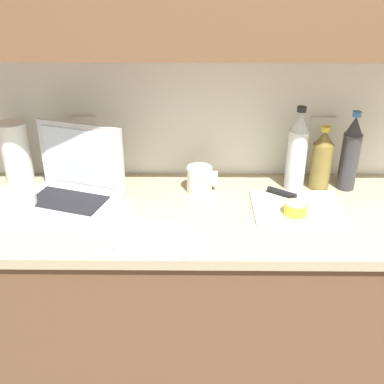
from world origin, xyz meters
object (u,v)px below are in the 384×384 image
lemon_half_cut (296,209)px  bottle_oil_tall (322,161)px  paper_towel_roll (16,154)px  bowl_white (15,201)px  laptop (74,184)px  cutting_board (296,208)px  knife (290,196)px  bottle_water_clear (297,152)px  measuring_cup (200,179)px  bottle_green_soda (350,154)px

lemon_half_cut → bottle_oil_tall: size_ratio=0.32×
paper_towel_roll → bowl_white: bearing=-76.9°
bowl_white → paper_towel_roll: 0.23m
laptop → cutting_board: size_ratio=1.25×
knife → paper_towel_roll: 1.02m
lemon_half_cut → laptop: bearing=172.1°
knife → bottle_oil_tall: 0.18m
bottle_water_clear → bottle_oil_tall: bearing=-0.0°
lemon_half_cut → measuring_cup: 0.37m
knife → bottle_oil_tall: bearing=72.5°
bottle_oil_tall → bowl_white: bearing=-170.9°
lemon_half_cut → bowl_white: 0.96m
cutting_board → measuring_cup: size_ratio=2.72×
laptop → lemon_half_cut: 0.78m
laptop → bowl_white: size_ratio=2.64×
laptop → cutting_board: 0.79m
measuring_cup → cutting_board: bearing=-21.2°
lemon_half_cut → measuring_cup: bearing=151.0°
cutting_board → knife: bearing=99.9°
lemon_half_cut → bottle_water_clear: 0.24m
measuring_cup → bowl_white: bearing=-167.3°
bottle_oil_tall → bowl_white: size_ratio=1.67×
knife → bottle_green_soda: size_ratio=0.81×
lemon_half_cut → paper_towel_roll: 1.04m
bottle_water_clear → paper_towel_roll: bottle_water_clear is taller
cutting_board → knife: 0.07m
bottle_water_clear → knife: bearing=-106.1°
laptop → paper_towel_roll: laptop is taller
bottle_oil_tall → cutting_board: bearing=-124.4°
knife → paper_towel_roll: bearing=-153.3°
laptop → lemon_half_cut: laptop is taller
laptop → bowl_white: (-0.19, -0.07, -0.03)m
lemon_half_cut → bottle_water_clear: bottle_water_clear is taller
bottle_water_clear → laptop: bearing=-172.8°
bottle_green_soda → bottle_oil_tall: size_ratio=1.23×
bottle_green_soda → bottle_water_clear: bearing=180.0°
lemon_half_cut → bottle_oil_tall: 0.26m
laptop → bottle_green_soda: bottle_green_soda is taller
knife → bottle_oil_tall: bottle_oil_tall is taller
laptop → paper_towel_roll: size_ratio=1.58×
cutting_board → bowl_white: (-0.97, -0.01, 0.03)m
knife → lemon_half_cut: lemon_half_cut is taller
knife → measuring_cup: bearing=-157.7°
bowl_white → paper_towel_roll: paper_towel_roll is taller
cutting_board → bottle_oil_tall: 0.22m
cutting_board → lemon_half_cut: (-0.01, -0.05, 0.02)m
cutting_board → bowl_white: bearing=-179.3°
lemon_half_cut → knife: bearing=88.8°
bottle_oil_tall → bowl_white: (-1.09, -0.17, -0.08)m
laptop → bottle_water_clear: bottle_water_clear is taller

